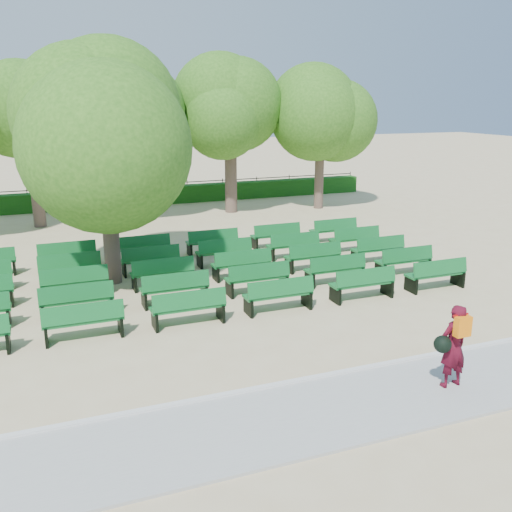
% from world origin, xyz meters
% --- Properties ---
extents(ground, '(120.00, 120.00, 0.00)m').
position_xyz_m(ground, '(0.00, 0.00, 0.00)').
color(ground, tan).
extents(paving, '(30.00, 2.20, 0.06)m').
position_xyz_m(paving, '(0.00, -7.40, 0.03)').
color(paving, '#A4A5A0').
rests_on(paving, ground).
extents(curb, '(30.00, 0.12, 0.10)m').
position_xyz_m(curb, '(0.00, -6.25, 0.05)').
color(curb, silver).
rests_on(curb, ground).
extents(hedge, '(26.00, 0.70, 0.90)m').
position_xyz_m(hedge, '(0.00, 14.00, 0.45)').
color(hedge, '#185215').
rests_on(hedge, ground).
extents(fence, '(26.00, 0.10, 1.02)m').
position_xyz_m(fence, '(0.00, 14.40, 0.00)').
color(fence, black).
rests_on(fence, ground).
extents(tree_line, '(21.80, 6.80, 7.04)m').
position_xyz_m(tree_line, '(0.00, 10.00, 0.00)').
color(tree_line, '#3B721E').
rests_on(tree_line, ground).
extents(bench_array, '(1.82, 0.61, 1.14)m').
position_xyz_m(bench_array, '(-0.19, 0.53, 0.09)').
color(bench_array, '#116228').
rests_on(bench_array, ground).
extents(tree_among, '(4.57, 4.57, 6.55)m').
position_xyz_m(tree_among, '(-2.66, 1.49, 4.47)').
color(tree_among, brown).
rests_on(tree_among, ground).
extents(person, '(0.78, 0.48, 1.63)m').
position_xyz_m(person, '(2.40, -7.46, 0.90)').
color(person, '#490A19').
rests_on(person, ground).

